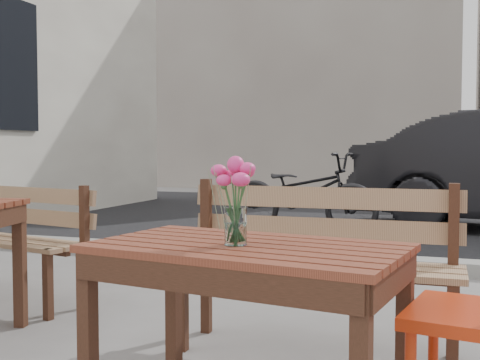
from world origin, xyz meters
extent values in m
cube|color=black|center=(-4.98, 4.50, 2.20)|extent=(0.06, 1.20, 1.80)
cube|color=black|center=(0.00, 7.00, 0.00)|extent=(30.00, 8.00, 0.00)
cube|color=gray|center=(0.00, 3.00, 0.06)|extent=(30.00, 0.25, 0.12)
cube|color=gray|center=(-3.00, 14.00, 4.00)|extent=(8.00, 3.00, 8.00)
cube|color=#5A2817|center=(-0.08, -0.14, 0.68)|extent=(1.22, 0.83, 0.03)
cube|color=black|center=(-0.64, -0.34, 0.33)|extent=(0.06, 0.06, 0.67)
cube|color=black|center=(-0.55, 0.22, 0.33)|extent=(0.06, 0.06, 0.67)
cube|color=black|center=(0.47, 0.05, 0.33)|extent=(0.06, 0.06, 0.67)
cube|color=#896347|center=(0.00, 0.73, 0.46)|extent=(1.45, 0.40, 0.03)
cube|color=#896347|center=(0.00, 0.95, 0.70)|extent=(1.44, 0.04, 0.39)
cube|color=black|center=(-0.67, 0.57, 0.24)|extent=(0.05, 0.05, 0.47)
cube|color=black|center=(0.65, 0.56, 0.24)|extent=(0.05, 0.05, 0.47)
cube|color=black|center=(-0.66, 0.90, 0.44)|extent=(0.05, 0.05, 0.88)
cube|color=black|center=(0.66, 0.89, 0.44)|extent=(0.05, 0.05, 0.88)
cube|color=red|center=(0.72, -0.04, 0.47)|extent=(0.53, 0.53, 0.04)
cylinder|color=white|center=(-0.11, -0.18, 0.76)|extent=(0.08, 0.08, 0.14)
cylinder|color=#356A36|center=(-0.11, -0.18, 0.83)|extent=(0.05, 0.05, 0.27)
cube|color=black|center=(-1.74, 0.66, 0.36)|extent=(0.07, 0.07, 0.72)
cube|color=#896347|center=(-2.23, 1.11, 0.42)|extent=(1.38, 0.66, 0.03)
cube|color=#896347|center=(-2.19, 1.30, 0.65)|extent=(1.30, 0.33, 0.36)
cube|color=black|center=(-1.68, 0.82, 0.22)|extent=(0.06, 0.06, 0.44)
cube|color=black|center=(-1.61, 1.12, 0.40)|extent=(0.06, 0.06, 0.81)
imported|color=black|center=(-1.01, 4.91, 0.50)|extent=(2.00, 1.00, 1.00)
camera|label=1|loc=(0.60, -2.23, 1.05)|focal=45.00mm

